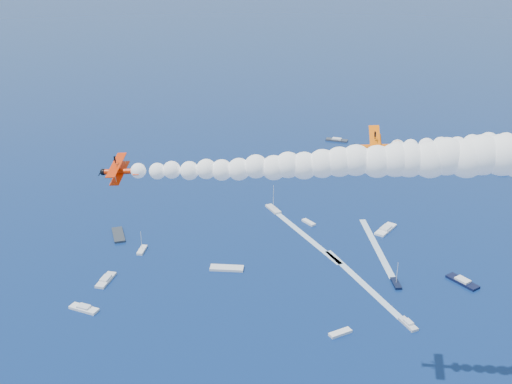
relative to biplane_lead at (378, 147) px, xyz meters
The scene contains 5 objects.
biplane_lead is the anchor object (origin of this frame).
biplane_trail 44.05m from the biplane_lead, 127.32° to the right, with size 6.55×7.35×4.43m, color red, non-canonical shape.
smoke_trail_trail 18.28m from the biplane_lead, 90.03° to the right, with size 54.73×36.99×11.24m, color white, non-canonical shape.
spectator_boats 84.41m from the biplane_lead, 99.47° to the left, with size 211.33×174.41×0.70m.
boat_wakes 82.39m from the biplane_lead, 122.17° to the left, with size 60.96×46.00×0.04m.
Camera 1 is at (50.15, -52.66, 90.74)m, focal length 43.86 mm.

